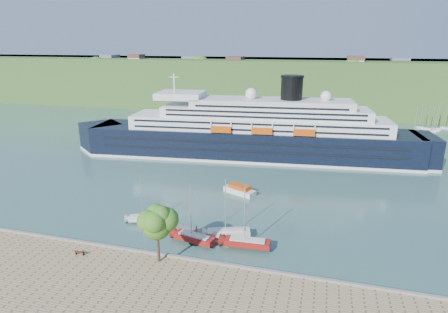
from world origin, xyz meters
TOP-DOWN VIEW (x-y plane):
  - ground at (0.00, 0.00)m, footprint 400.00×400.00m
  - far_hillside at (0.00, 145.00)m, footprint 400.00×50.00m
  - quay_coping at (0.00, -0.20)m, footprint 220.00×0.50m
  - cruise_ship at (3.65, 56.88)m, footprint 106.00×26.02m
  - park_bench at (-10.47, -3.43)m, footprint 1.50×0.70m
  - promenade_tree at (1.91, -1.83)m, footprint 5.91×5.91m
  - floating_pontoon at (2.04, 9.49)m, footprint 18.02×6.59m
  - sailboat_white_near at (-6.61, 10.75)m, footprint 6.87×3.64m
  - sailboat_red at (4.65, 6.00)m, footprint 7.96×3.62m
  - sailboat_white_far at (9.72, 9.16)m, footprint 8.23×4.58m
  - tender_launch at (7.05, 28.89)m, footprint 7.76×5.30m
  - sailboat_extra at (13.48, 6.70)m, footprint 8.23×2.69m

SIDE VIEW (x-z plane):
  - ground at x=0.00m, z-range 0.00..0.00m
  - floating_pontoon at x=2.04m, z-range 0.00..0.40m
  - tender_launch at x=7.05m, z-range 0.00..2.04m
  - quay_coping at x=0.00m, z-range 1.00..1.30m
  - park_bench at x=-10.47m, z-range 1.00..1.93m
  - sailboat_white_near at x=-6.61m, z-range 0.00..8.55m
  - sailboat_red at x=4.65m, z-range 0.00..9.94m
  - sailboat_white_far at x=9.72m, z-range 0.00..10.25m
  - sailboat_extra at x=13.48m, z-range 0.00..10.48m
  - promenade_tree at x=1.91m, z-range 1.00..10.79m
  - cruise_ship at x=3.65m, z-range 0.00..23.57m
  - far_hillside at x=0.00m, z-range 0.00..24.00m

